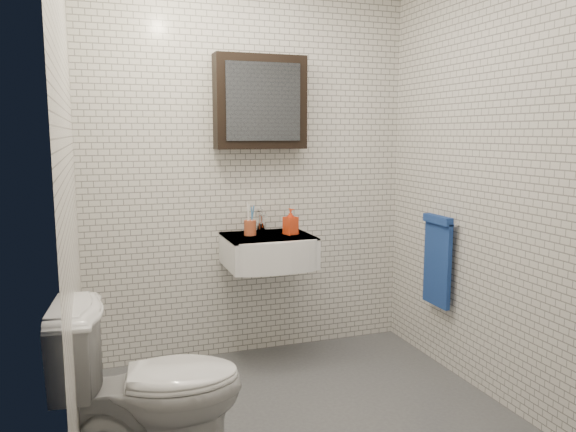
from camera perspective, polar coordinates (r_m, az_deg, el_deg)
The scene contains 9 objects.
ground at distance 3.18m, azimuth 1.51°, elevation -19.66°, with size 2.20×2.00×0.01m, color #45474C.
room_shell at distance 2.81m, azimuth 1.62°, elevation 7.69°, with size 2.22×2.02×2.51m.
washbasin at distance 3.60m, azimuth -1.84°, elevation -3.56°, with size 0.55×0.50×0.20m.
faucet at distance 3.75m, azimuth -2.75°, elevation -0.56°, with size 0.06×0.20×0.15m.
mirror_cabinet at distance 3.71m, azimuth -2.82°, elevation 11.47°, with size 0.60×0.15×0.60m.
towel_rail at distance 3.69m, azimuth 14.95°, elevation -4.04°, with size 0.09×0.30×0.58m.
toothbrush_cup at distance 3.62m, azimuth -3.87°, elevation -1.11°, with size 0.09×0.09×0.21m.
soap_bottle at distance 3.64m, azimuth 0.26°, elevation -0.56°, with size 0.08×0.08×0.17m, color #E25217.
toilet at distance 2.63m, azimuth -13.69°, elevation -16.58°, with size 0.45×0.79×0.80m, color silver.
Camera 1 is at (-1.00, -2.62, 1.50)m, focal length 35.00 mm.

